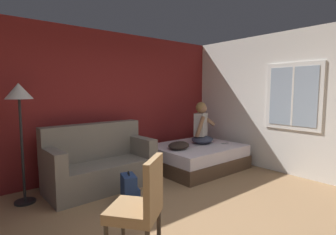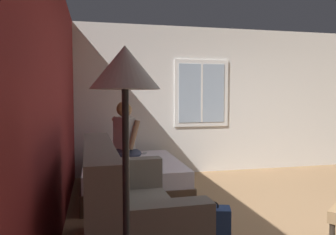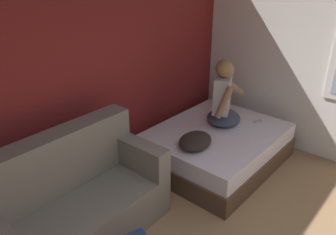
{
  "view_description": "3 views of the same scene",
  "coord_description": "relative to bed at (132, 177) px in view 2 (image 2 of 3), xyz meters",
  "views": [
    {
      "loc": [
        -2.02,
        -1.88,
        1.6
      ],
      "look_at": [
        0.67,
        1.4,
        1.16
      ],
      "focal_mm": 28.0,
      "sensor_mm": 36.0,
      "label": 1
    },
    {
      "loc": [
        -2.99,
        2.35,
        1.45
      ],
      "look_at": [
        1.0,
        1.45,
        1.17
      ],
      "focal_mm": 35.0,
      "sensor_mm": 36.0,
      "label": 2
    },
    {
      "loc": [
        -1.48,
        -0.18,
        2.43
      ],
      "look_at": [
        0.75,
        1.77,
        1.04
      ],
      "focal_mm": 35.0,
      "sensor_mm": 36.0,
      "label": 3
    }
  ],
  "objects": [
    {
      "name": "ground_plane",
      "position": [
        -1.78,
        -1.82,
        -0.24
      ],
      "size": [
        40.0,
        40.0,
        0.0
      ],
      "primitive_type": "plane",
      "color": "#93704C"
    },
    {
      "name": "wall_back_accent",
      "position": [
        -1.78,
        0.96,
        1.11
      ],
      "size": [
        10.69,
        0.16,
        2.7
      ],
      "primitive_type": "cube",
      "color": "maroon",
      "rests_on": "ground"
    },
    {
      "name": "wall_side_with_window",
      "position": [
        1.15,
        -1.82,
        1.12
      ],
      "size": [
        0.19,
        6.8,
        2.7
      ],
      "color": "silver",
      "rests_on": "ground"
    },
    {
      "name": "bed",
      "position": [
        0.0,
        0.0,
        0.0
      ],
      "size": [
        1.77,
        1.44,
        0.48
      ],
      "color": "#4C3828",
      "rests_on": "ground"
    },
    {
      "name": "couch",
      "position": [
        -2.0,
        0.28,
        0.16
      ],
      "size": [
        1.72,
        0.86,
        1.04
      ],
      "color": "slate",
      "rests_on": "ground"
    },
    {
      "name": "person_seated",
      "position": [
        0.22,
        0.07,
        0.6
      ],
      "size": [
        0.66,
        0.62,
        0.88
      ],
      "color": "#383D51",
      "rests_on": "bed"
    },
    {
      "name": "backpack",
      "position": [
        -1.93,
        -0.56,
        -0.04
      ],
      "size": [
        0.3,
        0.34,
        0.46
      ],
      "color": "navy",
      "rests_on": "ground"
    },
    {
      "name": "throw_pillow",
      "position": [
        -0.52,
        -0.03,
        0.31
      ],
      "size": [
        0.55,
        0.47,
        0.14
      ],
      "primitive_type": "ellipsoid",
      "rotation": [
        0.0,
        0.0,
        0.25
      ],
      "color": "#2D231E",
      "rests_on": "bed"
    },
    {
      "name": "cell_phone",
      "position": [
        0.57,
        -0.27,
        0.25
      ],
      "size": [
        0.16,
        0.11,
        0.01
      ],
      "primitive_type": "cube",
      "rotation": [
        0.0,
        0.0,
        1.24
      ],
      "color": "#B7B7BC",
      "rests_on": "bed"
    },
    {
      "name": "floor_lamp",
      "position": [
        -3.1,
        0.37,
        1.19
      ],
      "size": [
        0.36,
        0.36,
        1.7
      ],
      "color": "black",
      "rests_on": "ground"
    }
  ]
}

